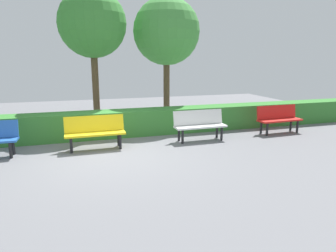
{
  "coord_description": "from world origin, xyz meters",
  "views": [
    {
      "loc": [
        0.7,
        7.24,
        2.32
      ],
      "look_at": [
        -1.63,
        -0.27,
        0.55
      ],
      "focal_mm": 32.24,
      "sensor_mm": 36.0,
      "label": 1
    }
  ],
  "objects": [
    {
      "name": "hedge_row",
      "position": [
        -1.23,
        -1.77,
        0.39
      ],
      "size": [
        16.98,
        0.76,
        0.77
      ],
      "primitive_type": "cube",
      "color": "#387F33",
      "rests_on": "ground_plane"
    },
    {
      "name": "bench_red",
      "position": [
        -5.43,
        -0.67,
        0.48
      ],
      "size": [
        1.47,
        0.5,
        0.86
      ],
      "rotation": [
        0.0,
        0.0,
        0.04
      ],
      "color": "red",
      "rests_on": "ground_plane"
    },
    {
      "name": "tree_mid",
      "position": [
        -0.01,
        -3.46,
        3.42
      ],
      "size": [
        2.24,
        2.24,
        4.56
      ],
      "color": "brown",
      "rests_on": "ground_plane"
    },
    {
      "name": "tree_near",
      "position": [
        -2.64,
        -3.71,
        3.26
      ],
      "size": [
        2.43,
        2.43,
        4.49
      ],
      "color": "brown",
      "rests_on": "ground_plane"
    },
    {
      "name": "bench_white",
      "position": [
        -2.68,
        -0.58,
        0.48
      ],
      "size": [
        1.51,
        0.47,
        0.86
      ],
      "rotation": [
        0.0,
        0.0,
        0.01
      ],
      "color": "white",
      "rests_on": "ground_plane"
    },
    {
      "name": "bench_yellow",
      "position": [
        0.25,
        -0.59,
        0.48
      ],
      "size": [
        1.53,
        0.47,
        0.86
      ],
      "rotation": [
        0.0,
        0.0,
        0.01
      ],
      "color": "yellow",
      "rests_on": "ground_plane"
    },
    {
      "name": "ground_plane",
      "position": [
        0.0,
        0.0,
        0.0
      ],
      "size": [
        20.98,
        20.98,
        0.0
      ],
      "primitive_type": "plane",
      "color": "slate"
    }
  ]
}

